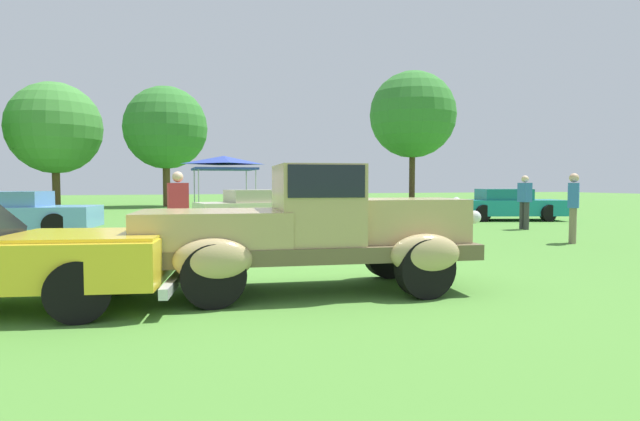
# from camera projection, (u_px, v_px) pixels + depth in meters

# --- Properties ---
(ground_plane) EXTENTS (120.00, 120.00, 0.00)m
(ground_plane) POSITION_uv_depth(u_px,v_px,m) (319.00, 286.00, 7.33)
(ground_plane) COLOR #4C8433
(feature_pickup_truck) EXTENTS (4.59, 2.20, 1.70)m
(feature_pickup_truck) POSITION_uv_depth(u_px,v_px,m) (310.00, 227.00, 6.94)
(feature_pickup_truck) COLOR brown
(feature_pickup_truck) RESTS_ON ground_plane
(show_car_skyblue) EXTENTS (4.44, 2.41, 1.22)m
(show_car_skyblue) POSITION_uv_depth(u_px,v_px,m) (15.00, 214.00, 14.46)
(show_car_skyblue) COLOR #669EDB
(show_car_skyblue) RESTS_ON ground_plane
(show_car_cream) EXTENTS (4.59, 2.36, 1.22)m
(show_car_cream) POSITION_uv_depth(u_px,v_px,m) (260.00, 208.00, 17.83)
(show_car_cream) COLOR beige
(show_car_cream) RESTS_ON ground_plane
(show_car_teal) EXTENTS (4.45, 2.77, 1.22)m
(show_car_teal) POSITION_uv_depth(u_px,v_px,m) (507.00, 205.00, 20.09)
(show_car_teal) COLOR teal
(show_car_teal) RESTS_ON ground_plane
(spectator_near_truck) EXTENTS (0.41, 0.47, 1.69)m
(spectator_near_truck) POSITION_uv_depth(u_px,v_px,m) (287.00, 206.00, 11.97)
(spectator_near_truck) COLOR #383838
(spectator_near_truck) RESTS_ON ground_plane
(spectator_between_cars) EXTENTS (0.45, 0.45, 1.69)m
(spectator_between_cars) POSITION_uv_depth(u_px,v_px,m) (573.00, 206.00, 12.42)
(spectator_between_cars) COLOR #7F7056
(spectator_between_cars) RESTS_ON ground_plane
(spectator_by_row) EXTENTS (0.24, 0.40, 1.69)m
(spectator_by_row) POSITION_uv_depth(u_px,v_px,m) (525.00, 200.00, 16.12)
(spectator_by_row) COLOR #383838
(spectator_by_row) RESTS_ON ground_plane
(spectator_far_side) EXTENTS (0.42, 0.27, 1.69)m
(spectator_far_side) POSITION_uv_depth(u_px,v_px,m) (178.00, 210.00, 10.46)
(spectator_far_side) COLOR #9E998E
(spectator_far_side) RESTS_ON ground_plane
(canopy_tent_left_field) EXTENTS (2.80, 2.80, 2.71)m
(canopy_tent_left_field) POSITION_uv_depth(u_px,v_px,m) (224.00, 162.00, 23.92)
(canopy_tent_left_field) COLOR #B7B7BC
(canopy_tent_left_field) RESTS_ON ground_plane
(treeline_mid_left) EXTENTS (5.37, 5.37, 7.38)m
(treeline_mid_left) POSITION_uv_depth(u_px,v_px,m) (55.00, 128.00, 30.45)
(treeline_mid_left) COLOR brown
(treeline_mid_left) RESTS_ON ground_plane
(treeline_center) EXTENTS (5.05, 5.05, 7.36)m
(treeline_center) POSITION_uv_depth(u_px,v_px,m) (166.00, 128.00, 31.65)
(treeline_center) COLOR brown
(treeline_center) RESTS_ON ground_plane
(treeline_mid_right) EXTENTS (6.42, 6.42, 9.75)m
(treeline_mid_right) POSITION_uv_depth(u_px,v_px,m) (413.00, 115.00, 38.42)
(treeline_mid_right) COLOR #47331E
(treeline_mid_right) RESTS_ON ground_plane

